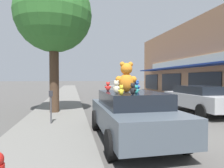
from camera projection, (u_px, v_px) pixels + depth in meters
name	position (u px, v px, depth m)	size (l,w,h in m)	color
ground_plane	(216.00, 140.00, 6.12)	(260.00, 260.00, 0.00)	#514F4C
sidewalk_near	(43.00, 149.00, 5.13)	(2.72, 90.00, 0.14)	slate
plush_art_car	(132.00, 113.00, 6.15)	(2.13, 4.50, 1.48)	#4C5660
teddy_bear_giant	(126.00, 77.00, 6.10)	(0.67, 0.41, 0.92)	orange
teddy_bear_red	(108.00, 87.00, 6.68)	(0.22, 0.13, 0.30)	red
teddy_bear_black	(133.00, 89.00, 5.13)	(0.18, 0.22, 0.30)	black
teddy_bear_cream	(117.00, 87.00, 5.45)	(0.23, 0.26, 0.37)	beige
teddy_bear_teal	(136.00, 90.00, 5.31)	(0.18, 0.15, 0.24)	teal
teddy_bear_blue	(137.00, 86.00, 6.28)	(0.20, 0.28, 0.37)	blue
teddy_bear_purple	(126.00, 86.00, 6.57)	(0.23, 0.15, 0.31)	purple
teddy_bear_white	(133.00, 85.00, 6.80)	(0.28, 0.18, 0.37)	white
teddy_bear_brown	(119.00, 87.00, 6.67)	(0.22, 0.13, 0.30)	olive
teddy_bear_yellow	(121.00, 90.00, 4.97)	(0.19, 0.16, 0.26)	yellow
parked_car_far_center	(199.00, 98.00, 10.74)	(1.99, 4.67, 1.48)	#B7B7BC
street_tree	(54.00, 15.00, 10.24)	(3.91, 3.91, 7.02)	#473323
parking_meter	(51.00, 103.00, 7.71)	(0.14, 0.10, 1.27)	#4C4C51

